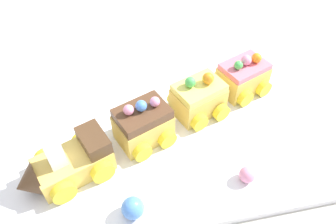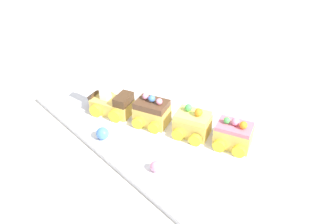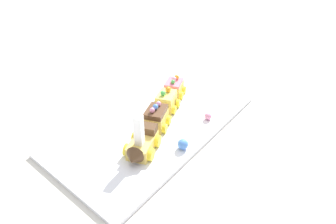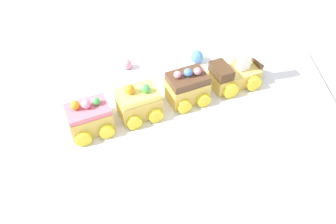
# 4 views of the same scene
# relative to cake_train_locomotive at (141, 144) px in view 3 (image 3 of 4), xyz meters

# --- Properties ---
(ground_plane) EXTENTS (10.00, 10.00, 0.00)m
(ground_plane) POSITION_rel_cake_train_locomotive_xyz_m (-0.13, -0.06, -0.04)
(ground_plane) COLOR beige
(display_board) EXTENTS (0.63, 0.33, 0.01)m
(display_board) POSITION_rel_cake_train_locomotive_xyz_m (-0.13, -0.06, -0.03)
(display_board) COLOR white
(display_board) RESTS_ON ground_plane
(cake_train_locomotive) EXTENTS (0.13, 0.10, 0.12)m
(cake_train_locomotive) POSITION_rel_cake_train_locomotive_xyz_m (0.00, 0.00, 0.00)
(cake_train_locomotive) COLOR #E0BC56
(cake_train_locomotive) RESTS_ON display_board
(cake_car_chocolate) EXTENTS (0.09, 0.10, 0.08)m
(cake_car_chocolate) POSITION_rel_cake_train_locomotive_xyz_m (-0.11, -0.05, 0.00)
(cake_car_chocolate) COLOR #E0BC56
(cake_car_chocolate) RESTS_ON display_board
(cake_car_lemon) EXTENTS (0.09, 0.10, 0.07)m
(cake_car_lemon) POSITION_rel_cake_train_locomotive_xyz_m (-0.20, -0.08, 0.00)
(cake_car_lemon) COLOR #E0BC56
(cake_car_lemon) RESTS_ON display_board
(cake_car_strawberry) EXTENTS (0.09, 0.10, 0.07)m
(cake_car_strawberry) POSITION_rel_cake_train_locomotive_xyz_m (-0.29, -0.12, -0.00)
(cake_car_strawberry) COLOR #E0BC56
(cake_car_strawberry) RESTS_ON display_board
(gumball_pink) EXTENTS (0.02, 0.02, 0.02)m
(gumball_pink) POSITION_rel_cake_train_locomotive_xyz_m (-0.23, 0.06, -0.02)
(gumball_pink) COLOR pink
(gumball_pink) RESTS_ON display_board
(gumball_blue) EXTENTS (0.03, 0.03, 0.03)m
(gumball_blue) POSITION_rel_cake_train_locomotive_xyz_m (-0.08, 0.07, -0.01)
(gumball_blue) COLOR #4C84E0
(gumball_blue) RESTS_ON display_board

